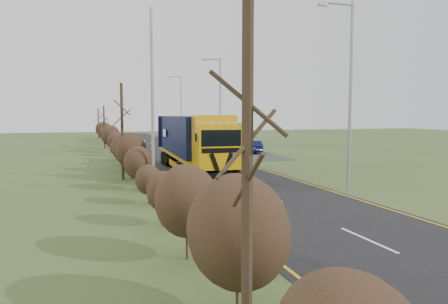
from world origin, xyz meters
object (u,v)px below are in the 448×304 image
at_px(lorry, 192,140).
at_px(streetlight_near, 348,87).
at_px(car_blue_sedan, 253,147).
at_px(speed_sign, 249,147).
at_px(car_red_hatchback, 239,147).

bearing_deg(lorry, streetlight_near, -53.38).
xyz_separation_m(car_blue_sedan, speed_sign, (-3.79, -8.73, 0.73)).
height_order(lorry, car_red_hatchback, lorry).
bearing_deg(car_blue_sedan, speed_sign, 76.58).
relative_size(car_red_hatchback, speed_sign, 1.81).
bearing_deg(car_blue_sedan, streetlight_near, 91.47).
bearing_deg(car_blue_sedan, car_red_hatchback, 2.87).
bearing_deg(speed_sign, streetlight_near, -88.30).
bearing_deg(streetlight_near, car_blue_sedan, 81.42).
distance_m(car_blue_sedan, streetlight_near, 23.22).
xyz_separation_m(lorry, streetlight_near, (6.38, -9.42, 3.26)).
xyz_separation_m(car_red_hatchback, speed_sign, (-2.32, -8.92, 0.77)).
height_order(car_red_hatchback, speed_sign, speed_sign).
bearing_deg(car_blue_sedan, lorry, 63.17).
relative_size(car_red_hatchback, car_blue_sedan, 0.91).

